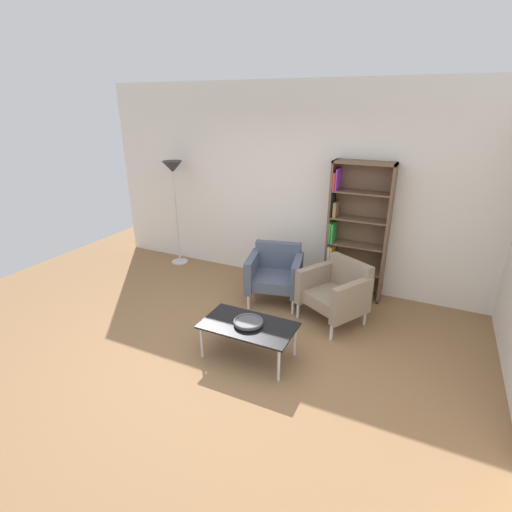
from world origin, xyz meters
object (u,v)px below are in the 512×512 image
(coffee_table_low, at_px, (248,327))
(floor_lamp_torchiere, at_px, (173,179))
(armchair_spare_guest, at_px, (275,272))
(armchair_by_bookshelf, at_px, (336,291))
(bookshelf_tall, at_px, (354,232))
(decorative_bowl, at_px, (248,322))

(coffee_table_low, xyz_separation_m, floor_lamp_torchiere, (-2.27, 1.87, 1.08))
(armchair_spare_guest, bearing_deg, armchair_by_bookshelf, -24.54)
(armchair_spare_guest, height_order, floor_lamp_torchiere, floor_lamp_torchiere)
(bookshelf_tall, xyz_separation_m, coffee_table_low, (-0.65, -1.99, -0.57))
(bookshelf_tall, distance_m, armchair_by_bookshelf, 0.99)
(bookshelf_tall, distance_m, armchair_spare_guest, 1.23)
(bookshelf_tall, height_order, decorative_bowl, bookshelf_tall)
(coffee_table_low, bearing_deg, bookshelf_tall, 71.83)
(bookshelf_tall, xyz_separation_m, armchair_by_bookshelf, (0.00, -0.84, -0.53))
(coffee_table_low, height_order, decorative_bowl, decorative_bowl)
(armchair_spare_guest, height_order, armchair_by_bookshelf, same)
(decorative_bowl, distance_m, armchair_spare_guest, 1.36)
(armchair_spare_guest, bearing_deg, floor_lamp_torchiere, 152.21)
(coffee_table_low, bearing_deg, decorative_bowl, 45.00)
(decorative_bowl, bearing_deg, armchair_spare_guest, 100.50)
(coffee_table_low, distance_m, decorative_bowl, 0.07)
(decorative_bowl, relative_size, floor_lamp_torchiere, 0.18)
(bookshelf_tall, xyz_separation_m, decorative_bowl, (-0.65, -1.99, -0.51))
(bookshelf_tall, distance_m, floor_lamp_torchiere, 2.97)
(floor_lamp_torchiere, bearing_deg, decorative_bowl, -39.51)
(coffee_table_low, bearing_deg, floor_lamp_torchiere, 140.49)
(bookshelf_tall, bearing_deg, armchair_by_bookshelf, -89.81)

